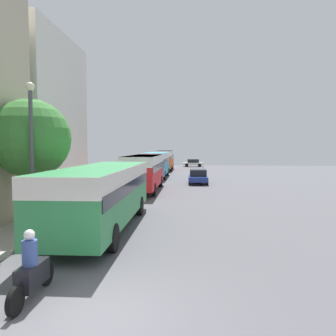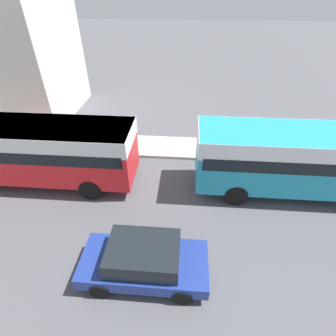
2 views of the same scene
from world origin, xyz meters
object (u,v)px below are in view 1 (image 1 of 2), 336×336
object	(u,v)px
bus_lead	(103,188)
pedestrian_near_curb	(133,167)
bus_rear	(164,158)
car_far_curb	(193,163)
bus_following	(144,168)
motorcycle_behind_lead	(32,272)
car_crossing	(198,176)
bus_third_in_line	(157,161)

from	to	relation	value
bus_lead	pedestrian_near_curb	distance (m)	29.44
bus_rear	car_far_curb	distance (m)	11.14
car_far_curb	pedestrian_near_curb	xyz separation A→B (m)	(-8.33, -18.59, 0.24)
bus_following	motorcycle_behind_lead	distance (m)	19.75
bus_following	car_crossing	world-z (taller)	bus_following
bus_lead	motorcycle_behind_lead	bearing A→B (deg)	-89.25
bus_lead	car_crossing	bearing A→B (deg)	75.77
motorcycle_behind_lead	car_crossing	world-z (taller)	motorcycle_behind_lead
bus_rear	car_crossing	world-z (taller)	bus_rear
bus_lead	bus_following	world-z (taller)	bus_following
bus_following	bus_third_in_line	distance (m)	12.18
pedestrian_near_curb	bus_third_in_line	bearing A→B (deg)	-48.63
bus_lead	car_far_curb	distance (m)	48.01
bus_following	pedestrian_near_curb	size ratio (longest dim) A/B	5.77
bus_lead	bus_following	size ratio (longest dim) A/B	1.08
bus_rear	bus_following	bearing A→B (deg)	-89.50
bus_lead	car_far_curb	world-z (taller)	bus_lead
car_far_curb	pedestrian_near_curb	world-z (taller)	pedestrian_near_curb
bus_lead	car_crossing	xyz separation A→B (m)	(4.76, 18.75, -1.08)
bus_following	car_far_curb	distance (m)	35.23
pedestrian_near_curb	bus_lead	bearing A→B (deg)	-82.74
bus_third_in_line	car_far_curb	distance (m)	23.25
motorcycle_behind_lead	car_far_curb	size ratio (longest dim) A/B	0.58
bus_following	bus_rear	xyz separation A→B (m)	(-0.22, 24.91, 0.07)
bus_rear	motorcycle_behind_lead	xyz separation A→B (m)	(0.20, -44.62, -1.33)
pedestrian_near_curb	bus_following	bearing A→B (deg)	-76.82
bus_rear	car_far_curb	xyz separation A→B (m)	(4.72, 10.01, -1.27)
pedestrian_near_curb	car_far_curb	bearing A→B (deg)	65.86
bus_following	bus_third_in_line	bearing A→B (deg)	90.78
bus_lead	pedestrian_near_curb	world-z (taller)	bus_lead
bus_third_in_line	motorcycle_behind_lead	xyz separation A→B (m)	(0.15, -31.89, -1.30)
car_far_curb	pedestrian_near_curb	distance (m)	20.37
pedestrian_near_curb	bus_rear	bearing A→B (deg)	67.19
car_crossing	motorcycle_behind_lead	bearing A→B (deg)	-100.33
car_crossing	pedestrian_near_curb	size ratio (longest dim) A/B	2.50
bus_lead	motorcycle_behind_lead	xyz separation A→B (m)	(0.09, -6.85, -1.15)
bus_third_in_line	car_crossing	xyz separation A→B (m)	(4.82, -6.28, -1.23)
motorcycle_behind_lead	car_far_curb	bearing A→B (deg)	85.27
bus_third_in_line	car_crossing	size ratio (longest dim) A/B	2.25
car_crossing	car_far_curb	distance (m)	29.02
bus_rear	car_crossing	bearing A→B (deg)	-75.64
car_far_curb	bus_following	bearing A→B (deg)	172.65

